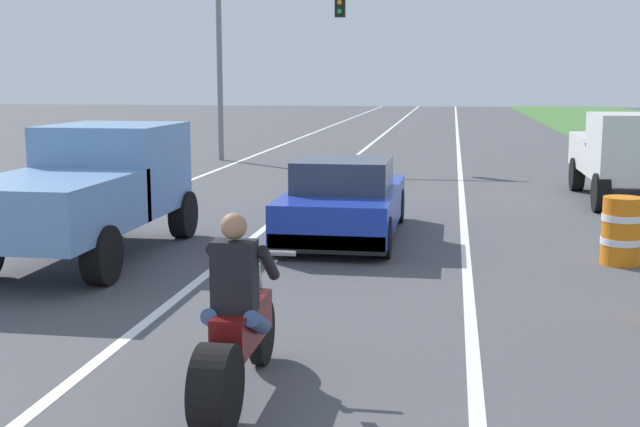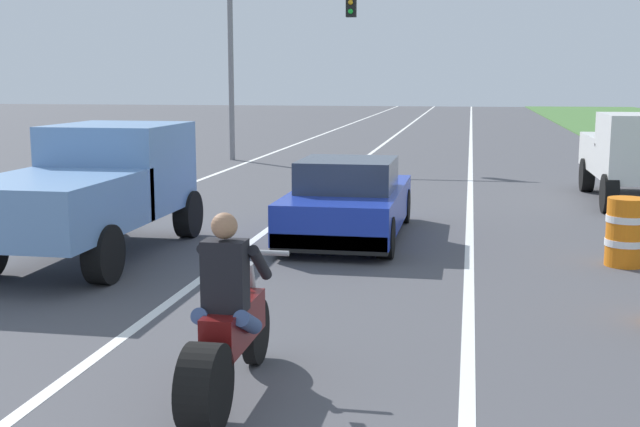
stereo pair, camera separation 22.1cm
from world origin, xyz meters
The scene contains 9 objects.
lane_stripe_left_solid centered at (-5.40, 20.00, 0.00)m, with size 0.14×120.00×0.01m, color white.
lane_stripe_right_solid centered at (1.80, 20.00, 0.00)m, with size 0.14×120.00×0.01m, color white.
lane_stripe_centre_dashed centered at (-1.80, 20.00, 0.00)m, with size 0.14×120.00×0.01m, color white.
motorcycle_with_rider centered at (-0.21, 3.82, 0.59)m, with size 0.70×2.21×1.62m.
sports_car_blue centered at (-0.26, 11.18, 0.63)m, with size 1.84×4.30×1.37m.
pickup_truck_left_lane_light_blue centered at (-3.86, 9.02, 1.11)m, with size 2.02×4.80×1.98m.
pickup_truck_right_shoulder_white centered at (5.44, 16.44, 1.11)m, with size 2.02×4.80×1.98m.
traffic_light_mast_near centered at (-4.74, 24.09, 3.99)m, with size 4.51×0.34×6.00m.
construction_barrel_mid centered at (4.03, 9.78, 0.50)m, with size 0.58×0.58×1.00m.
Camera 1 is at (1.54, -2.59, 2.70)m, focal length 46.09 mm.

